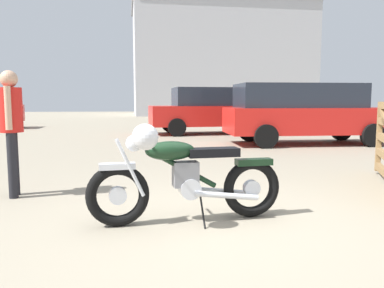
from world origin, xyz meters
TOP-DOWN VIEW (x-y plane):
  - ground_plane at (0.00, 0.00)m, footprint 80.00×80.00m
  - vintage_motorcycle at (-0.37, 0.12)m, footprint 2.08×0.73m
  - bystander at (-2.49, 1.48)m, footprint 0.30×0.45m
  - white_estate_far at (3.80, 6.98)m, footprint 4.71×2.00m
  - silver_sedan_mid at (1.85, 10.76)m, footprint 4.83×2.26m
  - industrial_building at (5.83, 31.34)m, footprint 15.86×9.94m

SIDE VIEW (x-z plane):
  - ground_plane at x=0.00m, z-range 0.00..0.00m
  - vintage_motorcycle at x=-0.37m, z-range -0.04..1.03m
  - white_estate_far at x=3.80m, z-range 0.07..1.81m
  - silver_sedan_mid at x=1.85m, z-range 0.07..1.81m
  - bystander at x=-2.49m, z-range 0.19..1.85m
  - industrial_building at x=5.83m, z-range -4.10..14.15m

